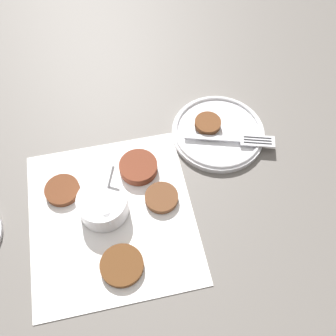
{
  "coord_description": "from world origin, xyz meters",
  "views": [
    {
      "loc": [
        0.36,
        0.01,
        0.71
      ],
      "look_at": [
        -0.03,
        0.17,
        0.02
      ],
      "focal_mm": 42.0,
      "sensor_mm": 36.0,
      "label": 1
    }
  ],
  "objects_px": {
    "sauce_bowl": "(103,205)",
    "fork": "(240,140)",
    "serving_plate": "(218,132)",
    "fritter_on_plate": "(208,123)"
  },
  "relations": [
    {
      "from": "serving_plate",
      "to": "fritter_on_plate",
      "type": "height_order",
      "value": "fritter_on_plate"
    },
    {
      "from": "fritter_on_plate",
      "to": "sauce_bowl",
      "type": "bearing_deg",
      "value": -69.48
    },
    {
      "from": "sauce_bowl",
      "to": "serving_plate",
      "type": "height_order",
      "value": "sauce_bowl"
    },
    {
      "from": "sauce_bowl",
      "to": "fritter_on_plate",
      "type": "xyz_separation_m",
      "value": [
        -0.1,
        0.27,
        -0.0
      ]
    },
    {
      "from": "sauce_bowl",
      "to": "fritter_on_plate",
      "type": "distance_m",
      "value": 0.29
    },
    {
      "from": "fritter_on_plate",
      "to": "fork",
      "type": "distance_m",
      "value": 0.08
    },
    {
      "from": "sauce_bowl",
      "to": "fork",
      "type": "bearing_deg",
      "value": 96.9
    },
    {
      "from": "fritter_on_plate",
      "to": "serving_plate",
      "type": "bearing_deg",
      "value": 40.03
    },
    {
      "from": "sauce_bowl",
      "to": "fork",
      "type": "relative_size",
      "value": 0.58
    },
    {
      "from": "sauce_bowl",
      "to": "fork",
      "type": "height_order",
      "value": "sauce_bowl"
    }
  ]
}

